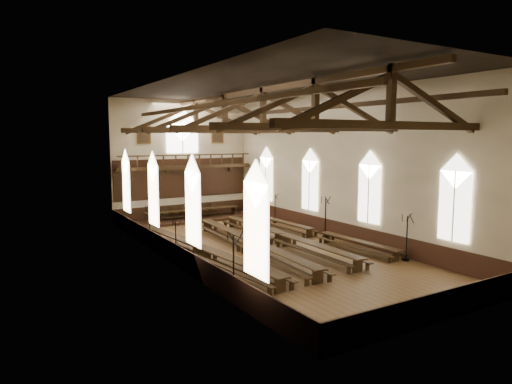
# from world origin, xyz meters

# --- Properties ---
(ground) EXTENTS (26.00, 26.00, 0.00)m
(ground) POSITION_xyz_m (0.00, 0.00, 0.00)
(ground) COLOR brown
(ground) RESTS_ON ground
(room_walls) EXTENTS (26.00, 26.00, 26.00)m
(room_walls) POSITION_xyz_m (0.00, 0.00, 6.46)
(room_walls) COLOR beige
(room_walls) RESTS_ON ground
(wainscot_band) EXTENTS (12.00, 26.00, 1.20)m
(wainscot_band) POSITION_xyz_m (0.00, 0.00, 0.60)
(wainscot_band) COLOR #35190F
(wainscot_band) RESTS_ON ground
(side_windows) EXTENTS (11.85, 19.80, 4.50)m
(side_windows) POSITION_xyz_m (-0.00, -0.00, 3.74)
(side_windows) COLOR white
(side_windows) RESTS_ON room_walls
(end_window) EXTENTS (2.80, 0.12, 3.80)m
(end_window) POSITION_xyz_m (0.00, 12.90, 7.22)
(end_window) COLOR white
(end_window) RESTS_ON room_walls
(minstrels_gallery) EXTENTS (11.80, 1.24, 3.70)m
(minstrels_gallery) POSITION_xyz_m (0.00, 12.66, 3.91)
(minstrels_gallery) COLOR #352311
(minstrels_gallery) RESTS_ON room_walls
(portraits) EXTENTS (7.75, 0.09, 1.45)m
(portraits) POSITION_xyz_m (0.00, 12.90, 7.10)
(portraits) COLOR brown
(portraits) RESTS_ON room_walls
(roof_trusses) EXTENTS (11.70, 25.70, 2.80)m
(roof_trusses) POSITION_xyz_m (0.00, -0.00, 8.22)
(roof_trusses) COLOR #352311
(roof_trusses) RESTS_ON room_walls
(refectory_row_a) EXTENTS (2.29, 14.77, 0.78)m
(refectory_row_a) POSITION_xyz_m (-4.27, -0.22, 0.57)
(refectory_row_a) COLOR #352311
(refectory_row_a) RESTS_ON ground
(refectory_row_b) EXTENTS (2.01, 14.83, 0.79)m
(refectory_row_b) POSITION_xyz_m (-0.91, -0.06, 0.57)
(refectory_row_b) COLOR #352311
(refectory_row_b) RESTS_ON ground
(refectory_row_c) EXTENTS (1.64, 14.63, 0.77)m
(refectory_row_c) POSITION_xyz_m (1.72, 0.34, 0.56)
(refectory_row_c) COLOR #352311
(refectory_row_c) RESTS_ON ground
(refectory_row_d) EXTENTS (1.66, 13.68, 0.67)m
(refectory_row_d) POSITION_xyz_m (4.58, 0.31, 0.49)
(refectory_row_d) COLOR #352311
(refectory_row_d) RESTS_ON ground
(dais) EXTENTS (11.40, 2.87, 0.19)m
(dais) POSITION_xyz_m (0.30, 11.40, 0.10)
(dais) COLOR #35190F
(dais) RESTS_ON ground
(high_table) EXTENTS (8.13, 0.92, 0.76)m
(high_table) POSITION_xyz_m (0.30, 11.40, 0.84)
(high_table) COLOR #352311
(high_table) RESTS_ON dais
(high_chairs) EXTENTS (4.98, 0.48, 1.07)m
(high_chairs) POSITION_xyz_m (0.30, 12.20, 0.78)
(high_chairs) COLOR #352311
(high_chairs) RESTS_ON dais
(candelabrum_left_near) EXTENTS (0.81, 0.89, 2.90)m
(candelabrum_left_near) POSITION_xyz_m (-5.55, -6.53, 0.88)
(candelabrum_left_near) COLOR black
(candelabrum_left_near) RESTS_ON ground
(candelabrum_left_mid) EXTENTS (0.69, 0.72, 2.39)m
(candelabrum_left_mid) POSITION_xyz_m (-5.55, 0.34, 0.73)
(candelabrum_left_mid) COLOR black
(candelabrum_left_mid) RESTS_ON ground
(candelabrum_left_far) EXTENTS (0.70, 0.78, 2.54)m
(candelabrum_left_far) POSITION_xyz_m (-5.55, 4.97, 0.77)
(candelabrum_left_far) COLOR black
(candelabrum_left_far) RESTS_ON ground
(candelabrum_right_near) EXTENTS (0.82, 0.76, 2.70)m
(candelabrum_right_near) POSITION_xyz_m (5.55, -6.37, 0.82)
(candelabrum_right_near) COLOR black
(candelabrum_right_near) RESTS_ON ground
(candelabrum_right_mid) EXTENTS (0.83, 0.87, 2.88)m
(candelabrum_right_mid) POSITION_xyz_m (5.55, 0.72, 0.88)
(candelabrum_right_mid) COLOR black
(candelabrum_right_mid) RESTS_ON ground
(candelabrum_right_far) EXTENTS (0.72, 0.70, 2.39)m
(candelabrum_right_far) POSITION_xyz_m (5.55, 7.08, 0.73)
(candelabrum_right_far) COLOR black
(candelabrum_right_far) RESTS_ON ground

